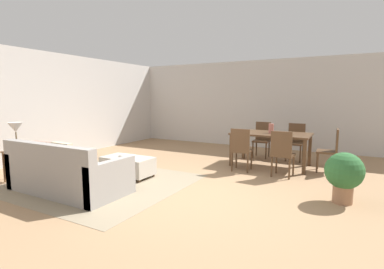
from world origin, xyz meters
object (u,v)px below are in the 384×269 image
Objects in this scene: ottoman_table at (128,165)px; vase_centerpiece at (271,128)px; side_table at (18,157)px; couch at (67,175)px; dining_chair_far_left at (262,137)px; dining_chair_near_left at (241,147)px; dining_chair_far_right at (296,140)px; dining_chair_head_east at (331,148)px; table_lamp at (16,129)px; book_on_ottoman at (127,156)px; dining_table at (271,137)px; potted_plant at (344,173)px; dining_chair_near_right at (282,151)px.

ottoman_table is 4.77× the size of vase_centerpiece.
side_table reaches higher than ottoman_table.
couch is 1.23m from ottoman_table.
dining_chair_far_left reaches higher than couch.
vase_centerpiece reaches higher than dining_chair_near_left.
side_table is 0.64× the size of dining_chair_far_right.
side_table is 2.74× the size of vase_centerpiece.
couch is at bearing -115.39° from dining_chair_far_left.
dining_chair_near_left is at bearing -153.15° from dining_chair_head_east.
couch is at bearing -123.74° from dining_chair_far_right.
side_table is 5.21m from vase_centerpiece.
dining_chair_near_left is at bearing 38.27° from table_lamp.
dining_chair_near_left is 1.00× the size of dining_chair_far_left.
dining_chair_far_left and dining_chair_head_east have the same top height.
dining_chair_far_left is (2.08, 4.39, 0.23)m from couch.
ottoman_table is at bearing -40.43° from book_on_ottoman.
potted_plant is (1.53, -1.86, -0.22)m from dining_table.
couch is at bearing 1.24° from side_table.
dining_table is at bearing 54.16° from couch.
side_table is at bearing -127.59° from dining_chair_far_left.
dining_chair_far_right is (0.83, 1.71, 0.00)m from dining_chair_near_left.
dining_chair_far_right is (0.40, 0.89, -0.15)m from dining_table.
dining_chair_head_east reaches higher than ottoman_table.
dining_chair_near_left reaches higher than couch.
dining_chair_far_right is at bearing 66.32° from vase_centerpiece.
potted_plant is at bearing -41.99° from dining_chair_near_right.
dining_chair_head_east is at bearing 2.31° from vase_centerpiece.
table_lamp is 0.57× the size of dining_chair_far_left.
couch is 3.48× the size of side_table.
dining_chair_near_left and dining_chair_near_right have the same top height.
book_on_ottoman is at bearing -153.44° from dining_chair_near_right.
couch is 7.83× the size of book_on_ottoman.
potted_plant is (1.97, -2.75, -0.07)m from dining_chair_far_left.
vase_centerpiece reaches higher than dining_chair_near_right.
dining_table is at bearing -114.37° from dining_chair_far_right.
dining_chair_near_left is 1.00× the size of dining_chair_head_east.
potted_plant is (5.37, 1.66, -0.54)m from table_lamp.
vase_centerpiece is at bearing 43.74° from book_on_ottoman.
table_lamp is (-1.58, -1.23, 0.77)m from ottoman_table.
table_lamp is 0.57× the size of dining_chair_head_east.
couch is 5.17m from dining_chair_head_east.
book_on_ottoman is at bearing -120.86° from dining_chair_far_left.
ottoman_table is (0.26, 1.20, -0.07)m from couch.
dining_chair_far_left is 1.91m from dining_chair_head_east.
dining_chair_far_left is at bearing 52.41° from side_table.
dining_chair_near_left is at bearing -118.01° from vase_centerpiece.
potted_plant is at bearing -50.17° from vase_centerpiece.
dining_chair_far_right is at bearing 49.04° from book_on_ottoman.
table_lamp is 2.07m from book_on_ottoman.
dining_chair_near_right is (0.86, -0.04, 0.00)m from dining_chair_near_left.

